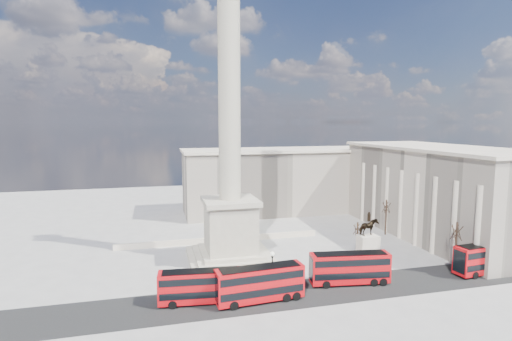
{
  "coord_description": "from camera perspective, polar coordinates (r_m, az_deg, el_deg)",
  "views": [
    {
      "loc": [
        -12.05,
        -59.66,
        23.54
      ],
      "look_at": [
        3.62,
        1.66,
        15.87
      ],
      "focal_mm": 28.0,
      "sensor_mm": 36.0,
      "label": 1
    }
  ],
  "objects": [
    {
      "name": "equestrian_statue",
      "position": [
        71.08,
        15.71,
        -10.14
      ],
      "size": [
        4.16,
        3.12,
        8.62
      ],
      "color": "beige",
      "rests_on": "ground"
    },
    {
      "name": "red_bus_d",
      "position": [
        73.47,
        30.24,
        -10.72
      ],
      "size": [
        11.82,
        3.72,
        4.71
      ],
      "rotation": [
        0.0,
        0.0,
        0.09
      ],
      "color": "red",
      "rests_on": "ground"
    },
    {
      "name": "nelsons_column",
      "position": [
        66.62,
        -3.73,
        -2.28
      ],
      "size": [
        14.0,
        14.0,
        49.85
      ],
      "color": "#BCB39C",
      "rests_on": "ground"
    },
    {
      "name": "pedestrian_standing",
      "position": [
        66.9,
        17.43,
        -13.2
      ],
      "size": [
        1.03,
        0.91,
        1.8
      ],
      "primitive_type": "imported",
      "rotation": [
        0.0,
        0.0,
        3.44
      ],
      "color": "black",
      "rests_on": "ground"
    },
    {
      "name": "asphalt_road",
      "position": [
        57.54,
        4.41,
        -17.26
      ],
      "size": [
        120.0,
        9.0,
        0.01
      ],
      "primitive_type": "cube",
      "color": "#252525",
      "rests_on": "ground"
    },
    {
      "name": "red_bus_b",
      "position": [
        54.45,
        0.64,
        -15.82
      ],
      "size": [
        11.93,
        3.6,
        4.77
      ],
      "rotation": [
        0.0,
        0.0,
        0.08
      ],
      "color": "red",
      "rests_on": "ground"
    },
    {
      "name": "red_bus_c",
      "position": [
        61.36,
        13.3,
        -13.38
      ],
      "size": [
        11.8,
        4.18,
        4.68
      ],
      "rotation": [
        0.0,
        0.0,
        -0.14
      ],
      "color": "red",
      "rests_on": "ground"
    },
    {
      "name": "pedestrian_crossing",
      "position": [
        62.57,
        5.61,
        -14.34
      ],
      "size": [
        0.65,
        1.11,
        1.78
      ],
      "primitive_type": "imported",
      "rotation": [
        0.0,
        0.0,
        1.79
      ],
      "color": "black",
      "rests_on": "ground"
    },
    {
      "name": "red_bus_a",
      "position": [
        54.55,
        -7.81,
        -16.05
      ],
      "size": [
        11.09,
        3.63,
        4.42
      ],
      "rotation": [
        0.0,
        0.0,
        -0.11
      ],
      "color": "red",
      "rests_on": "ground"
    },
    {
      "name": "building_northeast",
      "position": [
        105.79,
        3.46,
        -1.37
      ],
      "size": [
        51.0,
        17.0,
        16.6
      ],
      "color": "beige",
      "rests_on": "ground"
    },
    {
      "name": "ground",
      "position": [
        65.26,
        -2.81,
        -14.24
      ],
      "size": [
        180.0,
        180.0,
        0.0
      ],
      "primitive_type": "plane",
      "color": "#A29F9A",
      "rests_on": "ground"
    },
    {
      "name": "pedestrian_walking",
      "position": [
        65.7,
        15.55,
        -13.52
      ],
      "size": [
        0.75,
        0.6,
        1.78
      ],
      "primitive_type": "imported",
      "rotation": [
        0.0,
        0.0,
        0.3
      ],
      "color": "black",
      "rests_on": "ground"
    },
    {
      "name": "balustrade_wall",
      "position": [
        79.99,
        -5.14,
        -9.82
      ],
      "size": [
        40.0,
        0.6,
        1.1
      ],
      "primitive_type": "cube",
      "color": "beige",
      "rests_on": "ground"
    },
    {
      "name": "victorian_lamp",
      "position": [
        55.31,
        2.34,
        -14.1
      ],
      "size": [
        0.54,
        0.54,
        6.3
      ],
      "rotation": [
        0.0,
        0.0,
        -0.36
      ],
      "color": "black",
      "rests_on": "ground"
    },
    {
      "name": "building_east",
      "position": [
        91.15,
        24.68,
        -2.7
      ],
      "size": [
        19.0,
        46.0,
        18.6
      ],
      "color": "beige",
      "rests_on": "ground"
    },
    {
      "name": "bare_tree_mid",
      "position": [
        72.89,
        14.31,
        -7.99
      ],
      "size": [
        1.7,
        1.7,
        6.43
      ],
      "rotation": [
        0.0,
        0.0,
        0.07
      ],
      "color": "#332319",
      "rests_on": "ground"
    },
    {
      "name": "bare_tree_far",
      "position": [
        87.98,
        18.13,
        -4.83
      ],
      "size": [
        1.91,
        1.91,
        7.81
      ],
      "rotation": [
        0.0,
        0.0,
        0.23
      ],
      "color": "#332319",
      "rests_on": "ground"
    },
    {
      "name": "bare_tree_near",
      "position": [
        71.77,
        26.75,
        -7.65
      ],
      "size": [
        1.86,
        1.86,
        8.14
      ],
      "rotation": [
        0.0,
        0.0,
        -0.24
      ],
      "color": "#332319",
      "rests_on": "ground"
    }
  ]
}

